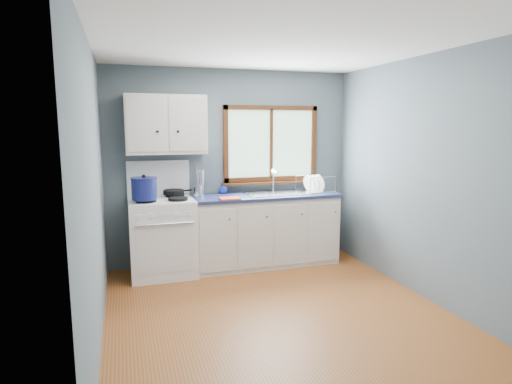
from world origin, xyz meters
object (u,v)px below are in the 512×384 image
object	(u,v)px
gas_range	(162,235)
thermos	(201,182)
stockpot	(144,188)
sink	(278,198)
dish_rack	(315,187)
base_cabinets	(265,233)
utensil_crock	(198,190)
skillet	(174,192)

from	to	relation	value
gas_range	thermos	xyz separation A→B (m)	(0.52, 0.20, 0.59)
stockpot	thermos	size ratio (longest dim) A/B	1.01
gas_range	stockpot	size ratio (longest dim) A/B	4.18
sink	stockpot	distance (m)	1.71
stockpot	thermos	xyz separation A→B (m)	(0.72, 0.37, -0.01)
gas_range	dish_rack	distance (m)	2.06
sink	thermos	size ratio (longest dim) A/B	2.61
gas_range	sink	distance (m)	1.53
base_cabinets	sink	world-z (taller)	sink
utensil_crock	stockpot	bearing A→B (deg)	-157.45
base_cabinets	dish_rack	distance (m)	0.90
gas_range	dish_rack	xyz separation A→B (m)	(2.01, 0.03, 0.49)
gas_range	sink	world-z (taller)	gas_range
gas_range	skillet	bearing A→B (deg)	38.48
sink	utensil_crock	world-z (taller)	utensil_crock
utensil_crock	dish_rack	world-z (taller)	utensil_crock
gas_range	stockpot	world-z (taller)	gas_range
base_cabinets	thermos	size ratio (longest dim) A/B	5.75
utensil_crock	sink	bearing A→B (deg)	-5.07
utensil_crock	thermos	size ratio (longest dim) A/B	1.16
skillet	sink	bearing A→B (deg)	-29.34
dish_rack	skillet	bearing A→B (deg)	162.33
stockpot	utensil_crock	world-z (taller)	utensil_crock
skillet	dish_rack	xyz separation A→B (m)	(1.84, -0.11, -0.01)
sink	thermos	world-z (taller)	thermos
gas_range	utensil_crock	world-z (taller)	gas_range
gas_range	sink	xyz separation A→B (m)	(1.49, 0.02, 0.37)
skillet	dish_rack	size ratio (longest dim) A/B	0.80
sink	utensil_crock	xyz separation A→B (m)	(-1.02, 0.09, 0.14)
base_cabinets	utensil_crock	size ratio (longest dim) A/B	4.96
base_cabinets	sink	size ratio (longest dim) A/B	2.20
gas_range	skillet	world-z (taller)	gas_range
gas_range	skillet	distance (m)	0.54
stockpot	sink	bearing A→B (deg)	6.25
stockpot	gas_range	bearing A→B (deg)	39.91
gas_range	thermos	world-z (taller)	gas_range
thermos	dish_rack	bearing A→B (deg)	-6.79
sink	stockpot	size ratio (longest dim) A/B	2.58
dish_rack	utensil_crock	bearing A→B (deg)	162.58
gas_range	thermos	size ratio (longest dim) A/B	4.23
sink	utensil_crock	size ratio (longest dim) A/B	2.25
utensil_crock	base_cabinets	bearing A→B (deg)	-6.12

